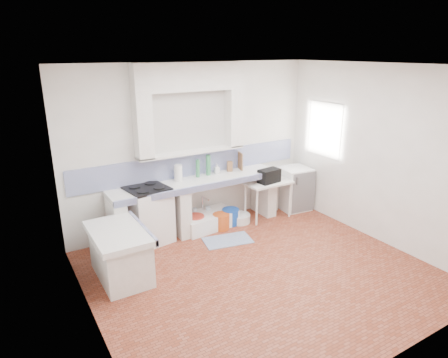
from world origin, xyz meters
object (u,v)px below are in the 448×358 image
side_table (268,200)px  fridge (294,188)px  stove (149,216)px  sink (208,221)px

side_table → fridge: bearing=7.5°
stove → fridge: stove is taller
stove → sink: bearing=-10.3°
sink → side_table: size_ratio=1.18×
sink → fridge: fridge is taller
fridge → side_table: bearing=-166.9°
stove → fridge: 2.93m
side_table → fridge: (0.71, 0.08, 0.06)m
stove → fridge: size_ratio=1.08×
stove → sink: size_ratio=0.90×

